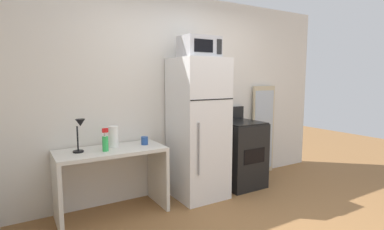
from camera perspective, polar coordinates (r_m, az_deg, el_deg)
wall_back_white at (r=4.08m, az=-2.27°, el=3.87°), size 5.00×0.10×2.60m
desk at (r=3.50m, az=-15.07°, el=-9.86°), size 1.17×0.55×0.75m
desk_lamp at (r=3.33m, az=-20.56°, el=-2.65°), size 0.14×0.12×0.35m
paper_towel_roll at (r=3.49m, az=-14.71°, el=-4.02°), size 0.11×0.11×0.24m
spray_bottle at (r=3.33m, az=-16.14°, el=-4.96°), size 0.06×0.06×0.25m
coffee_mug at (r=3.57m, az=-9.00°, el=-4.83°), size 0.08×0.08×0.09m
refrigerator at (r=3.82m, az=1.15°, el=-2.59°), size 0.61×0.65×1.77m
microwave at (r=3.77m, az=1.37°, el=12.76°), size 0.46×0.35×0.26m
oven_range at (r=4.34m, az=9.00°, el=-7.18°), size 0.57×0.61×1.10m
leaning_mirror at (r=4.93m, az=13.34°, el=-2.78°), size 0.44×0.03×1.40m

